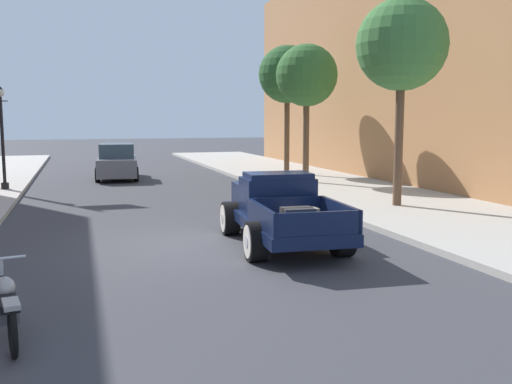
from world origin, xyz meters
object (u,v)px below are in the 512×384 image
car_background_grey (117,163)px  street_tree_nearest (402,46)px  street_lamp_far (2,130)px  street_tree_third (287,75)px  motorcycle_parked (7,304)px  street_tree_second (307,76)px  hotrod_truck_navy (278,209)px

car_background_grey → street_tree_nearest: size_ratio=0.72×
street_lamp_far → street_tree_third: (12.35, 2.76, 2.47)m
motorcycle_parked → street_tree_second: (10.06, 14.60, 4.09)m
motorcycle_parked → street_lamp_far: street_lamp_far is taller
street_lamp_far → street_tree_third: size_ratio=0.63×
motorcycle_parked → car_background_grey: 19.68m
car_background_grey → street_tree_second: bearing=-33.4°
motorcycle_parked → street_tree_third: street_tree_third is taller
street_tree_third → street_lamp_far: bearing=-167.4°
motorcycle_parked → street_lamp_far: 15.81m
street_lamp_far → car_background_grey: bearing=41.7°
hotrod_truck_navy → motorcycle_parked: hotrod_truck_navy is taller
street_tree_nearest → street_tree_third: size_ratio=1.01×
street_tree_nearest → street_lamp_far: bearing=146.4°
hotrod_truck_navy → car_background_grey: size_ratio=1.14×
street_tree_third → street_tree_nearest: bearing=-92.0°
street_tree_second → street_tree_third: street_tree_third is taller
street_tree_second → street_tree_third: size_ratio=0.93×
street_lamp_far → street_tree_third: street_tree_third is taller
street_tree_second → street_tree_nearest: bearing=-88.6°
motorcycle_parked → street_lamp_far: (-1.76, 15.59, 1.94)m
street_tree_second → street_tree_third: 3.81m
hotrod_truck_navy → street_tree_third: bearing=69.0°
street_tree_nearest → street_tree_third: bearing=88.0°
street_tree_second → street_tree_third: bearing=81.9°
street_tree_third → street_tree_second: bearing=-98.1°
street_lamp_far → street_tree_second: (11.81, -0.99, 2.14)m
hotrod_truck_navy → car_background_grey: (-2.57, 15.15, 0.01)m
motorcycle_parked → street_tree_second: 18.19m
car_background_grey → street_tree_nearest: street_tree_nearest is taller
street_lamp_far → street_tree_nearest: street_tree_nearest is taller
car_background_grey → street_tree_third: bearing=-8.2°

